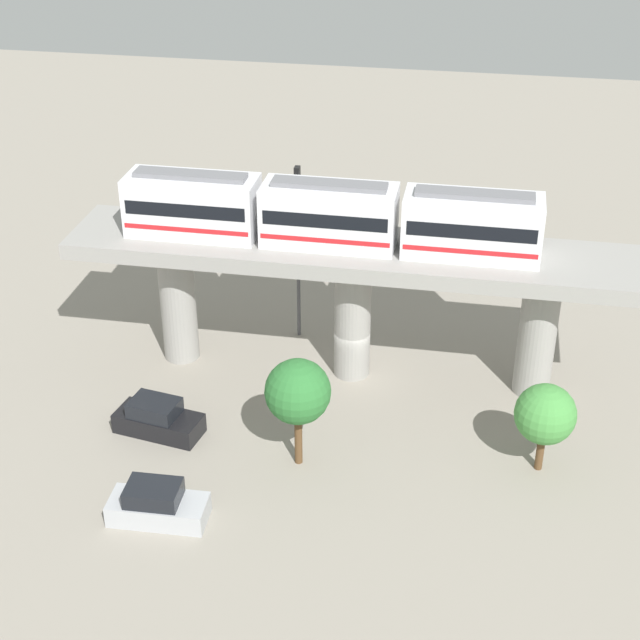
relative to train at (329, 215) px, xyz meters
The scene contains 8 objects.
ground_plane 9.09m from the train, 90.00° to the right, with size 120.00×120.00×0.00m, color gray.
viaduct 3.56m from the train, 90.00° to the right, with size 5.20×28.85×7.47m.
train is the anchor object (origin of this frame).
parked_car_black 12.94m from the train, 134.14° to the left, with size 2.51×4.45×1.76m.
parked_car_silver 16.19m from the train, 158.28° to the left, with size 1.94×4.26×1.76m.
tree_near_viaduct 9.51m from the train, behind, with size 2.99×2.99×5.43m.
tree_mid_lot 14.06m from the train, 120.75° to the right, with size 2.78×2.78×4.41m.
signal_post 5.35m from the train, 33.88° to the left, with size 0.44×0.28×10.07m.
Camera 1 is at (-42.96, -6.13, 28.02)m, focal length 54.32 mm.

